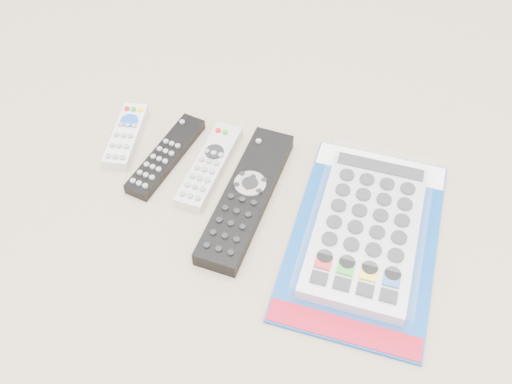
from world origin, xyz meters
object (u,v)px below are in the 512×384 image
(jumbo_remote_packaged, at_px, (366,229))
(remote_large_black, at_px, (247,196))
(remote_slim_black, at_px, (166,156))
(remote_small_grey, at_px, (126,135))
(remote_silver_dvd, at_px, (209,166))

(jumbo_remote_packaged, bearing_deg, remote_large_black, 176.59)
(remote_slim_black, height_order, remote_large_black, remote_large_black)
(remote_slim_black, height_order, jumbo_remote_packaged, jumbo_remote_packaged)
(remote_small_grey, distance_m, remote_large_black, 0.23)
(remote_small_grey, xyz_separation_m, remote_silver_dvd, (0.15, -0.02, -0.00))
(remote_large_black, bearing_deg, jumbo_remote_packaged, -0.52)
(remote_slim_black, bearing_deg, remote_large_black, -6.78)
(jumbo_remote_packaged, bearing_deg, remote_silver_dvd, 167.79)
(remote_silver_dvd, relative_size, remote_large_black, 0.67)
(remote_large_black, bearing_deg, remote_silver_dvd, 152.24)
(remote_large_black, relative_size, jumbo_remote_packaged, 0.79)
(remote_slim_black, bearing_deg, remote_small_grey, 173.96)
(remote_silver_dvd, height_order, jumbo_remote_packaged, jumbo_remote_packaged)
(remote_large_black, height_order, jumbo_remote_packaged, jumbo_remote_packaged)
(remote_slim_black, relative_size, jumbo_remote_packaged, 0.54)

